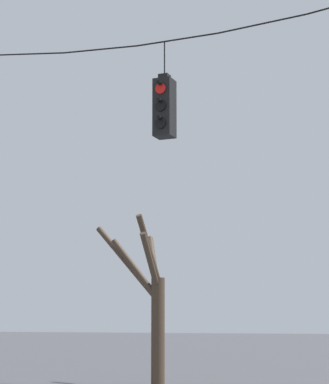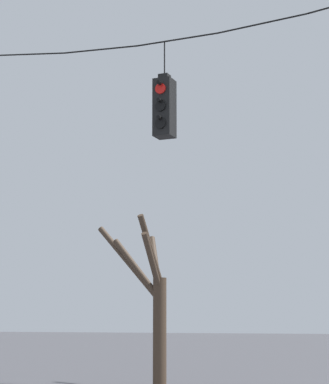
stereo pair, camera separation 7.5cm
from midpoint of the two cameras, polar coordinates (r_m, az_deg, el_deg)
span_wire at (r=14.15m, az=1.11°, el=12.24°), size 11.24×0.03×0.58m
traffic_light_near_right_pole at (r=13.76m, az=0.14°, el=6.47°), size 0.34×0.46×1.82m
bare_tree at (r=22.00m, az=-0.82°, el=-8.28°), size 2.34×2.68×4.83m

